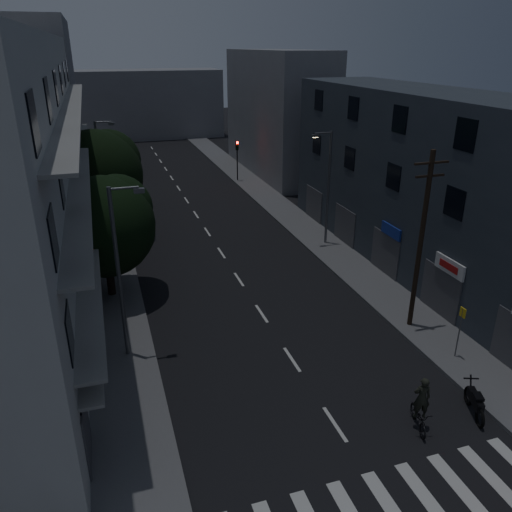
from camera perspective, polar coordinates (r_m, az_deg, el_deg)
ground at (r=39.62m, az=-5.73°, el=3.01°), size 160.00×160.00×0.00m
sidewalk_left at (r=38.88m, az=-16.59°, el=1.85°), size 3.00×90.00×0.15m
sidewalk_right at (r=41.67m, az=4.40°, el=4.18°), size 3.00×90.00×0.15m
crosswalk at (r=18.11m, az=15.18°, el=-26.11°), size 10.90×3.00×0.01m
lane_markings at (r=45.44m, az=-7.44°, el=5.57°), size 0.15×60.50×0.01m
building_left at (r=30.53m, az=-25.99°, el=8.45°), size 7.00×36.00×14.00m
building_right at (r=33.07m, az=19.28°, el=7.76°), size 6.19×28.00×11.00m
building_far_left at (r=59.92m, az=-22.87°, el=16.06°), size 6.00×20.00×16.00m
building_far_right at (r=57.37m, az=2.40°, el=16.00°), size 6.00×20.00×13.00m
building_far_end at (r=82.28m, az=-12.92°, el=16.55°), size 24.00×8.00×10.00m
tree_near at (r=28.60m, az=-16.93°, el=3.68°), size 5.62×5.62×6.94m
tree_mid at (r=37.64m, az=-17.67°, el=9.13°), size 6.48×6.48×7.97m
tree_far at (r=45.18m, az=-17.15°, el=10.12°), size 5.19×5.19×6.42m
traffic_signal_far_right at (r=53.20m, az=-2.16°, el=11.74°), size 0.28×0.37×4.10m
traffic_signal_far_left at (r=52.59m, az=-16.65°, el=10.68°), size 0.28×0.37×4.10m
street_lamp_left_near at (r=22.45m, az=-15.22°, el=-1.13°), size 1.51×0.25×8.00m
street_lamp_right at (r=35.42m, az=8.13°, el=8.27°), size 1.51×0.25×8.00m
street_lamp_left_far at (r=41.60m, az=-17.22°, el=9.67°), size 1.51×0.25×8.00m
utility_pole at (r=25.25m, az=18.35°, el=1.86°), size 1.80×0.24×9.00m
bus_stop_sign at (r=24.48m, az=22.36°, el=-7.14°), size 0.06×0.35×2.52m
motorcycle at (r=22.13m, az=23.72°, el=-15.08°), size 0.96×1.99×1.34m
cyclist at (r=20.61m, az=18.21°, el=-16.46°), size 1.12×1.88×2.25m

